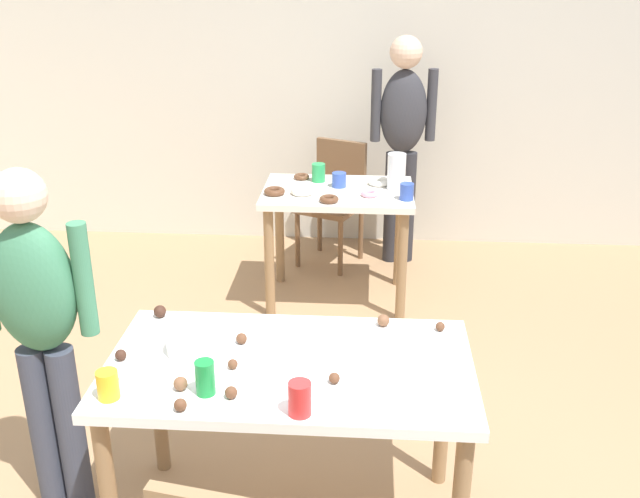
# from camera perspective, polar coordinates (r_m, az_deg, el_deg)

# --- Properties ---
(wall_back) EXTENTS (6.40, 0.10, 2.60)m
(wall_back) POSITION_cam_1_polar(r_m,az_deg,el_deg) (5.52, 2.14, 13.70)
(wall_back) COLOR beige
(wall_back) RESTS_ON ground_plane
(dining_table_near) EXTENTS (1.33, 0.74, 0.75)m
(dining_table_near) POSITION_cam_1_polar(r_m,az_deg,el_deg) (2.74, -2.36, -10.55)
(dining_table_near) COLOR white
(dining_table_near) RESTS_ON ground_plane
(dining_table_far) EXTENTS (0.92, 0.64, 0.75)m
(dining_table_far) POSITION_cam_1_polar(r_m,az_deg,el_deg) (4.59, 1.38, 3.03)
(dining_table_far) COLOR silver
(dining_table_far) RESTS_ON ground_plane
(chair_far_table) EXTENTS (0.53, 0.53, 0.87)m
(chair_far_table) POSITION_cam_1_polar(r_m,az_deg,el_deg) (5.26, 1.15, 4.24)
(chair_far_table) COLOR brown
(chair_far_table) RESTS_ON ground_plane
(person_girl_near) EXTENTS (0.45, 0.21, 1.44)m
(person_girl_near) POSITION_cam_1_polar(r_m,az_deg,el_deg) (2.94, -20.99, -5.11)
(person_girl_near) COLOR #383D4C
(person_girl_near) RESTS_ON ground_plane
(person_adult_far) EXTENTS (0.45, 0.23, 1.60)m
(person_adult_far) POSITION_cam_1_polar(r_m,az_deg,el_deg) (5.14, 6.45, 9.16)
(person_adult_far) COLOR #28282D
(person_adult_far) RESTS_ON ground_plane
(mixing_bowl) EXTENTS (0.20, 0.20, 0.07)m
(mixing_bowl) POSITION_cam_1_polar(r_m,az_deg,el_deg) (2.78, -9.80, -7.19)
(mixing_bowl) COLOR white
(mixing_bowl) RESTS_ON dining_table_near
(soda_can) EXTENTS (0.07, 0.07, 0.12)m
(soda_can) POSITION_cam_1_polar(r_m,az_deg,el_deg) (2.52, -8.92, -9.85)
(soda_can) COLOR #198438
(soda_can) RESTS_ON dining_table_near
(fork_near) EXTENTS (0.17, 0.02, 0.01)m
(fork_near) POSITION_cam_1_polar(r_m,az_deg,el_deg) (2.81, 2.88, -7.25)
(fork_near) COLOR silver
(fork_near) RESTS_ON dining_table_near
(cup_near_0) EXTENTS (0.08, 0.08, 0.12)m
(cup_near_0) POSITION_cam_1_polar(r_m,az_deg,el_deg) (2.39, -1.58, -11.54)
(cup_near_0) COLOR red
(cup_near_0) RESTS_ON dining_table_near
(cup_near_1) EXTENTS (0.07, 0.07, 0.10)m
(cup_near_1) POSITION_cam_1_polar(r_m,az_deg,el_deg) (2.57, -16.15, -10.11)
(cup_near_1) COLOR yellow
(cup_near_1) RESTS_ON dining_table_near
(cake_ball_0) EXTENTS (0.05, 0.05, 0.05)m
(cake_ball_0) POSITION_cam_1_polar(r_m,az_deg,el_deg) (2.93, 4.95, -5.55)
(cake_ball_0) COLOR brown
(cake_ball_0) RESTS_ON dining_table_near
(cake_ball_1) EXTENTS (0.04, 0.04, 0.04)m
(cake_ball_1) POSITION_cam_1_polar(r_m,az_deg,el_deg) (2.92, 9.32, -5.96)
(cake_ball_1) COLOR brown
(cake_ball_1) RESTS_ON dining_table_near
(cake_ball_2) EXTENTS (0.04, 0.04, 0.04)m
(cake_ball_2) POSITION_cam_1_polar(r_m,az_deg,el_deg) (2.66, -6.80, -8.87)
(cake_ball_2) COLOR brown
(cake_ball_2) RESTS_ON dining_table_near
(cake_ball_3) EXTENTS (0.04, 0.04, 0.04)m
(cake_ball_3) POSITION_cam_1_polar(r_m,az_deg,el_deg) (2.50, -6.92, -11.01)
(cake_ball_3) COLOR brown
(cake_ball_3) RESTS_ON dining_table_near
(cake_ball_4) EXTENTS (0.04, 0.04, 0.04)m
(cake_ball_4) POSITION_cam_1_polar(r_m,az_deg,el_deg) (2.47, -10.80, -11.81)
(cake_ball_4) COLOR brown
(cake_ball_4) RESTS_ON dining_table_near
(cake_ball_5) EXTENTS (0.05, 0.05, 0.05)m
(cake_ball_5) POSITION_cam_1_polar(r_m,az_deg,el_deg) (3.05, -12.33, -4.76)
(cake_ball_5) COLOR #3D2319
(cake_ball_5) RESTS_ON dining_table_near
(cake_ball_6) EXTENTS (0.05, 0.05, 0.05)m
(cake_ball_6) POSITION_cam_1_polar(r_m,az_deg,el_deg) (2.57, -10.79, -10.23)
(cake_ball_6) COLOR brown
(cake_ball_6) RESTS_ON dining_table_near
(cake_ball_7) EXTENTS (0.04, 0.04, 0.04)m
(cake_ball_7) POSITION_cam_1_polar(r_m,az_deg,el_deg) (2.79, -15.22, -7.95)
(cake_ball_7) COLOR #3D2319
(cake_ball_7) RESTS_ON dining_table_near
(cake_ball_8) EXTENTS (0.04, 0.04, 0.04)m
(cake_ball_8) POSITION_cam_1_polar(r_m,az_deg,el_deg) (2.81, -6.12, -6.93)
(cake_ball_8) COLOR brown
(cake_ball_8) RESTS_ON dining_table_near
(cake_ball_9) EXTENTS (0.04, 0.04, 0.04)m
(cake_ball_9) POSITION_cam_1_polar(r_m,az_deg,el_deg) (2.56, 1.12, -9.99)
(cake_ball_9) COLOR brown
(cake_ball_9) RESTS_ON dining_table_near
(cake_ball_10) EXTENTS (0.04, 0.04, 0.04)m
(cake_ball_10) POSITION_cam_1_polar(r_m,az_deg,el_deg) (2.65, -15.75, -9.75)
(cake_ball_10) COLOR #3D2319
(cake_ball_10) RESTS_ON dining_table_near
(pitcher_far) EXTENTS (0.11, 0.11, 0.22)m
(pitcher_far) POSITION_cam_1_polar(r_m,az_deg,el_deg) (4.55, 5.96, 6.01)
(pitcher_far) COLOR white
(pitcher_far) RESTS_ON dining_table_far
(cup_far_0) EXTENTS (0.08, 0.08, 0.10)m
(cup_far_0) POSITION_cam_1_polar(r_m,az_deg,el_deg) (4.38, 6.76, 4.44)
(cup_far_0) COLOR #3351B2
(cup_far_0) RESTS_ON dining_table_far
(cup_far_1) EXTENTS (0.08, 0.08, 0.12)m
(cup_far_1) POSITION_cam_1_polar(r_m,az_deg,el_deg) (4.69, -0.12, 5.95)
(cup_far_1) COLOR green
(cup_far_1) RESTS_ON dining_table_far
(cup_far_2) EXTENTS (0.09, 0.09, 0.09)m
(cup_far_2) POSITION_cam_1_polar(r_m,az_deg,el_deg) (4.59, 1.49, 5.39)
(cup_far_2) COLOR #3351B2
(cup_far_2) RESTS_ON dining_table_far
(donut_far_0) EXTENTS (0.11, 0.11, 0.03)m
(donut_far_0) POSITION_cam_1_polar(r_m,az_deg,el_deg) (4.32, 0.70, 3.90)
(donut_far_0) COLOR brown
(donut_far_0) RESTS_ON dining_table_far
(donut_far_1) EXTENTS (0.10, 0.10, 0.03)m
(donut_far_1) POSITION_cam_1_polar(r_m,az_deg,el_deg) (4.76, -1.44, 5.64)
(donut_far_1) COLOR brown
(donut_far_1) RESTS_ON dining_table_far
(donut_far_2) EXTENTS (0.10, 0.10, 0.03)m
(donut_far_2) POSITION_cam_1_polar(r_m,az_deg,el_deg) (4.43, 3.87, 4.31)
(donut_far_2) COLOR pink
(donut_far_2) RESTS_ON dining_table_far
(donut_far_3) EXTENTS (0.13, 0.13, 0.04)m
(donut_far_3) POSITION_cam_1_polar(r_m,az_deg,el_deg) (4.65, 4.60, 5.23)
(donut_far_3) COLOR white
(donut_far_3) RESTS_ON dining_table_far
(donut_far_4) EXTENTS (0.14, 0.14, 0.04)m
(donut_far_4) POSITION_cam_1_polar(r_m,az_deg,el_deg) (4.46, -1.39, 4.53)
(donut_far_4) COLOR white
(donut_far_4) RESTS_ON dining_table_far
(donut_far_5) EXTENTS (0.13, 0.13, 0.04)m
(donut_far_5) POSITION_cam_1_polar(r_m,az_deg,el_deg) (4.46, -3.56, 4.49)
(donut_far_5) COLOR brown
(donut_far_5) RESTS_ON dining_table_far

